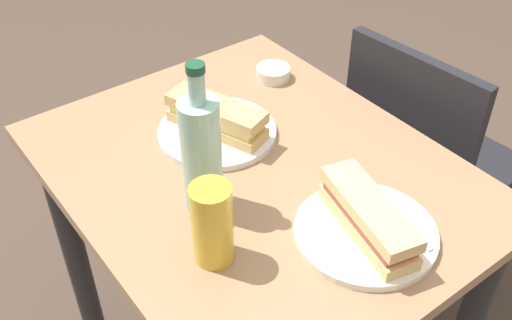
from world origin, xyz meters
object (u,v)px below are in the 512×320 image
at_px(baguette_sandwich_near, 368,216).
at_px(chair_far, 420,162).
at_px(knife_far, 230,113).
at_px(beer_glass, 212,224).
at_px(baguette_sandwich_far, 218,116).
at_px(olive_bowl, 273,73).
at_px(water_bottle, 201,153).
at_px(plate_near, 366,233).
at_px(plate_far, 219,131).
at_px(knife_near, 389,216).
at_px(dining_table, 256,218).

bearing_deg(baguette_sandwich_near, chair_far, 117.11).
height_order(knife_far, beer_glass, beer_glass).
relative_size(chair_far, baguette_sandwich_near, 3.53).
bearing_deg(baguette_sandwich_far, olive_bowl, 114.90).
height_order(baguette_sandwich_near, water_bottle, water_bottle).
xyz_separation_m(plate_near, knife_far, (-0.44, 0.01, 0.01)).
xyz_separation_m(plate_far, water_bottle, (0.17, -0.15, 0.11)).
height_order(baguette_sandwich_far, knife_far, baguette_sandwich_far).
relative_size(plate_far, olive_bowl, 3.08).
bearing_deg(knife_far, olive_bowl, 113.22).
bearing_deg(olive_bowl, beer_glass, -48.21).
bearing_deg(knife_far, water_bottle, -45.15).
height_order(knife_near, baguette_sandwich_far, baguette_sandwich_far).
bearing_deg(baguette_sandwich_far, dining_table, -1.68).
bearing_deg(baguette_sandwich_far, beer_glass, -35.68).
relative_size(chair_far, knife_far, 4.86).
relative_size(baguette_sandwich_far, knife_far, 1.33).
bearing_deg(dining_table, olive_bowl, 135.88).
xyz_separation_m(dining_table, water_bottle, (0.03, -0.14, 0.27)).
height_order(plate_near, baguette_sandwich_near, baguette_sandwich_near).
relative_size(knife_near, olive_bowl, 2.14).
bearing_deg(knife_near, dining_table, -160.29).
height_order(beer_glass, olive_bowl, beer_glass).
bearing_deg(baguette_sandwich_near, plate_near, 0.00).
distance_m(dining_table, knife_far, 0.24).
bearing_deg(baguette_sandwich_far, knife_near, 12.78).
relative_size(baguette_sandwich_near, water_bottle, 0.80).
bearing_deg(olive_bowl, baguette_sandwich_far, -65.10).
relative_size(beer_glass, olive_bowl, 1.86).
distance_m(plate_near, olive_bowl, 0.56).
bearing_deg(plate_near, baguette_sandwich_far, -174.87).
xyz_separation_m(knife_far, olive_bowl, (-0.08, 0.19, -0.00)).
height_order(chair_far, olive_bowl, chair_far).
bearing_deg(olive_bowl, plate_near, -21.21).
bearing_deg(plate_near, baguette_sandwich_near, 0.00).
height_order(dining_table, knife_far, knife_far).
bearing_deg(plate_far, chair_far, 75.10).
height_order(chair_far, baguette_sandwich_near, chair_far).
distance_m(chair_far, olive_bowl, 0.49).
xyz_separation_m(plate_near, beer_glass, (-0.12, -0.24, 0.07)).
bearing_deg(chair_far, beer_glass, -79.54).
xyz_separation_m(knife_near, beer_glass, (-0.13, -0.30, 0.06)).
relative_size(chair_far, beer_glass, 5.48).
distance_m(plate_near, baguette_sandwich_near, 0.04).
xyz_separation_m(baguette_sandwich_near, beer_glass, (-0.12, -0.24, 0.03)).
distance_m(plate_far, knife_far, 0.06).
bearing_deg(beer_glass, chair_far, 100.46).
relative_size(plate_near, beer_glass, 1.65).
bearing_deg(water_bottle, beer_glass, -26.58).
xyz_separation_m(chair_far, olive_bowl, (-0.26, -0.31, 0.27)).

